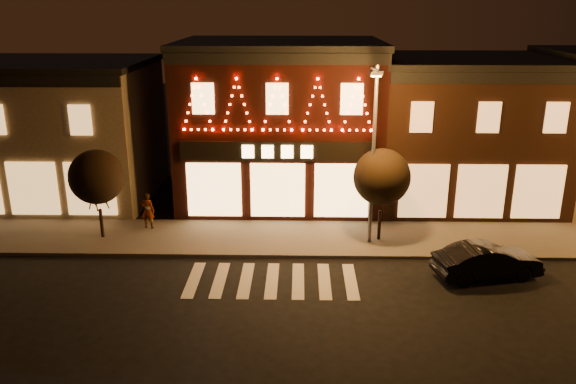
{
  "coord_description": "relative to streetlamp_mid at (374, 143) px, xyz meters",
  "views": [
    {
      "loc": [
        1.04,
        -15.92,
        10.12
      ],
      "look_at": [
        0.61,
        4.0,
        3.57
      ],
      "focal_mm": 36.11,
      "sensor_mm": 36.0,
      "label": 1
    }
  ],
  "objects": [
    {
      "name": "ground",
      "position": [
        -4.06,
        -7.31,
        -4.6
      ],
      "size": [
        120.0,
        120.0,
        0.0
      ],
      "primitive_type": "plane",
      "color": "black",
      "rests_on": "ground"
    },
    {
      "name": "streetlamp_mid",
      "position": [
        0.0,
        0.0,
        0.0
      ],
      "size": [
        0.57,
        1.74,
        7.59
      ],
      "rotation": [
        0.0,
        0.0,
        0.16
      ],
      "color": "#59595E",
      "rests_on": "sidewalk_far"
    },
    {
      "name": "tree_left",
      "position": [
        -11.81,
        0.52,
        -1.67
      ],
      "size": [
        2.38,
        2.38,
        3.97
      ],
      "rotation": [
        0.0,
        0.0,
        0.08
      ],
      "color": "black",
      "rests_on": "sidewalk_far"
    },
    {
      "name": "tree_right",
      "position": [
        0.48,
        0.51,
        -1.59
      ],
      "size": [
        2.45,
        2.45,
        4.09
      ],
      "rotation": [
        0.0,
        0.0,
        0.15
      ],
      "color": "black",
      "rests_on": "sidewalk_far"
    },
    {
      "name": "sidewalk_far",
      "position": [
        -2.06,
        0.69,
        -4.53
      ],
      "size": [
        44.0,
        4.0,
        0.15
      ],
      "primitive_type": "cube",
      "color": "#47423D",
      "rests_on": "ground"
    },
    {
      "name": "building_left",
      "position": [
        -17.06,
        6.68,
        -0.94
      ],
      "size": [
        12.2,
        8.28,
        7.3
      ],
      "color": "#6E624E",
      "rests_on": "ground"
    },
    {
      "name": "building_right_a",
      "position": [
        5.44,
        6.68,
        -0.84
      ],
      "size": [
        9.2,
        8.28,
        7.5
      ],
      "color": "#371E13",
      "rests_on": "ground"
    },
    {
      "name": "building_pulp",
      "position": [
        -4.06,
        6.67,
        -0.44
      ],
      "size": [
        10.2,
        8.34,
        8.3
      ],
      "color": "black",
      "rests_on": "ground"
    },
    {
      "name": "dark_sedan",
      "position": [
        4.18,
        -2.85,
        -3.93
      ],
      "size": [
        4.31,
        2.31,
        1.35
      ],
      "primitive_type": "imported",
      "rotation": [
        0.0,
        0.0,
        1.8
      ],
      "color": "black",
      "rests_on": "ground"
    },
    {
      "name": "pedestrian",
      "position": [
        -10.0,
        1.61,
        -3.6
      ],
      "size": [
        0.68,
        0.5,
        1.7
      ],
      "primitive_type": "imported",
      "rotation": [
        0.0,
        0.0,
        2.97
      ],
      "color": "gray",
      "rests_on": "sidewalk_far"
    }
  ]
}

